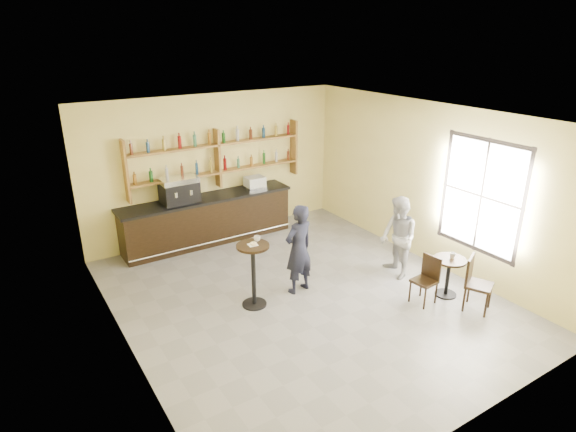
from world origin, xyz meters
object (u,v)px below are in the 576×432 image
bar_counter (208,219)px  cafe_table (448,277)px  chair_south (479,285)px  patron_second (398,238)px  pedestal_table (254,276)px  man_main (299,249)px  espresso_machine (179,190)px  pastry_case (255,182)px  chair_west (424,281)px

bar_counter → cafe_table: 5.18m
chair_south → patron_second: bearing=74.0°
pedestal_table → chair_south: bearing=-34.7°
man_main → chair_south: bearing=125.5°
pedestal_table → chair_south: (3.11, -2.15, -0.10)m
espresso_machine → pastry_case: espresso_machine is taller
bar_counter → pedestal_table: size_ratio=3.39×
espresso_machine → bar_counter: bearing=-1.9°
chair_west → patron_second: patron_second is taller
bar_counter → pastry_case: pastry_case is taller
bar_counter → pastry_case: 1.37m
pastry_case → chair_south: pastry_case is taller
pedestal_table → chair_west: size_ratio=1.34×
man_main → chair_west: 2.23m
pastry_case → pedestal_table: bearing=-111.8°
man_main → bar_counter: bearing=-90.7°
pastry_case → cafe_table: bearing=-64.7°
pedestal_table → man_main: 0.95m
chair_west → bar_counter: bearing=-160.7°
chair_west → espresso_machine: bearing=-154.7°
bar_counter → pedestal_table: bearing=-98.5°
cafe_table → pedestal_table: bearing=153.1°
espresso_machine → cafe_table: (3.22, -4.46, -0.96)m
bar_counter → patron_second: patron_second is taller
pastry_case → patron_second: size_ratio=0.28×
espresso_machine → cafe_table: bearing=-56.1°
espresso_machine → pastry_case: (1.80, 0.00, -0.14)m
espresso_machine → pastry_case: bearing=-1.9°
patron_second → man_main: bearing=-90.1°
pastry_case → bar_counter: bearing=-172.4°
espresso_machine → man_main: bearing=-71.6°
bar_counter → cafe_table: size_ratio=5.38×
espresso_machine → chair_south: bearing=-59.0°
pastry_case → patron_second: bearing=-63.4°
pastry_case → cafe_table: pastry_case is taller
man_main → patron_second: man_main is taller
bar_counter → pedestal_table: pedestal_table is taller
bar_counter → cafe_table: (2.63, -4.46, -0.16)m
pastry_case → espresso_machine: bearing=-172.4°
espresso_machine → patron_second: 4.58m
man_main → chair_west: size_ratio=1.95×
chair_west → pastry_case: bearing=-174.7°
pedestal_table → chair_west: (2.51, -1.50, -0.14)m
bar_counter → chair_south: bar_counter is taller
bar_counter → espresso_machine: espresso_machine is taller
cafe_table → chair_west: (-0.55, 0.05, 0.07)m
man_main → patron_second: 1.98m
bar_counter → pedestal_table: 2.94m
chair_south → espresso_machine: bearing=96.8°
pedestal_table → bar_counter: bearing=81.5°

